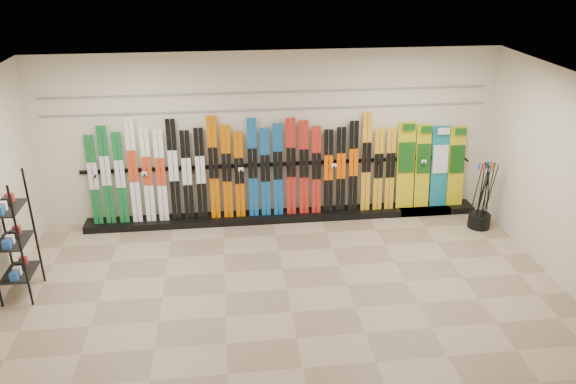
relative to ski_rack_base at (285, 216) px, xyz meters
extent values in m
plane|color=gray|center=(-0.22, -2.28, -0.06)|extent=(8.00, 8.00, 0.00)
plane|color=beige|center=(-0.22, 0.22, 1.44)|extent=(8.00, 0.00, 8.00)
plane|color=beige|center=(3.78, -2.28, 1.44)|extent=(0.00, 5.00, 5.00)
plane|color=silver|center=(-0.22, -2.28, 2.94)|extent=(8.00, 8.00, 0.00)
cube|color=black|center=(0.00, 0.00, 0.00)|extent=(8.00, 0.40, 0.12)
cube|color=#105F29|center=(-3.27, 0.03, 0.85)|extent=(0.17, 0.18, 1.58)
cube|color=#105F29|center=(-3.05, 0.04, 0.92)|extent=(0.17, 0.19, 1.72)
cube|color=#105F29|center=(-2.82, 0.03, 0.86)|extent=(0.17, 0.18, 1.61)
cube|color=silver|center=(-2.60, 0.04, 0.98)|extent=(0.17, 0.20, 1.84)
cube|color=silver|center=(-2.37, 0.03, 0.89)|extent=(0.17, 0.18, 1.67)
cube|color=silver|center=(-2.14, 0.03, 0.87)|extent=(0.17, 0.18, 1.63)
cube|color=black|center=(-1.92, 0.04, 0.96)|extent=(0.17, 0.20, 1.80)
cube|color=black|center=(-1.70, 0.03, 0.86)|extent=(0.17, 0.18, 1.60)
cube|color=black|center=(-1.46, 0.03, 0.88)|extent=(0.17, 0.18, 1.63)
cube|color=#C45900|center=(-1.23, 0.04, 0.98)|extent=(0.17, 0.20, 1.83)
cube|color=#C45900|center=(-1.01, 0.03, 0.89)|extent=(0.17, 0.18, 1.67)
cube|color=#C45900|center=(-0.79, 0.03, 0.83)|extent=(0.17, 0.17, 1.54)
cube|color=#0F5098|center=(-0.56, 0.04, 0.94)|extent=(0.17, 0.20, 1.77)
cube|color=#0F5098|center=(-0.34, 0.03, 0.86)|extent=(0.17, 0.18, 1.59)
cube|color=#0F5098|center=(-0.11, 0.03, 0.89)|extent=(0.17, 0.18, 1.67)
cube|color=red|center=(0.12, 0.04, 0.93)|extent=(0.17, 0.19, 1.75)
cube|color=red|center=(0.35, 0.04, 0.91)|extent=(0.17, 0.19, 1.70)
cube|color=red|center=(0.57, 0.03, 0.85)|extent=(0.17, 0.18, 1.59)
cube|color=black|center=(0.79, 0.03, 0.82)|extent=(0.17, 0.17, 1.52)
cube|color=black|center=(1.02, 0.03, 0.84)|extent=(0.17, 0.17, 1.56)
cube|color=black|center=(1.24, 0.03, 0.89)|extent=(0.17, 0.18, 1.66)
cube|color=gold|center=(1.48, 0.04, 0.96)|extent=(0.17, 0.20, 1.81)
cube|color=gold|center=(1.70, 0.03, 0.81)|extent=(0.17, 0.17, 1.51)
cube|color=gold|center=(1.92, 0.03, 0.82)|extent=(0.17, 0.17, 1.51)
cube|color=gold|center=(2.23, 0.08, 0.85)|extent=(0.32, 0.24, 1.58)
cube|color=gold|center=(2.54, 0.08, 0.82)|extent=(0.27, 0.24, 1.53)
cube|color=#14728C|center=(2.87, 0.07, 0.80)|extent=(0.32, 0.23, 1.49)
cube|color=gold|center=(3.19, 0.07, 0.79)|extent=(0.30, 0.23, 1.47)
cube|color=black|center=(-3.97, -1.94, 0.84)|extent=(0.40, 0.60, 1.80)
cylinder|color=black|center=(3.38, -0.72, 0.07)|extent=(0.38, 0.38, 0.25)
cylinder|color=black|center=(3.30, -0.77, 0.55)|extent=(0.08, 0.11, 1.18)
cylinder|color=black|center=(3.40, -0.75, 0.55)|extent=(0.10, 0.09, 1.18)
cylinder|color=black|center=(3.38, -0.78, 0.55)|extent=(0.13, 0.13, 1.17)
cylinder|color=black|center=(3.52, -0.68, 0.55)|extent=(0.09, 0.16, 1.17)
cylinder|color=black|center=(3.38, -0.63, 0.55)|extent=(0.05, 0.08, 1.18)
cylinder|color=black|center=(3.45, -0.75, 0.55)|extent=(0.09, 0.10, 1.18)
cylinder|color=black|center=(3.42, -0.62, 0.55)|extent=(0.15, 0.04, 1.17)
cylinder|color=black|center=(3.38, -0.65, 0.55)|extent=(0.09, 0.09, 1.18)
cylinder|color=black|center=(3.48, -0.71, 0.55)|extent=(0.14, 0.12, 1.17)
cylinder|color=black|center=(3.41, -0.73, 0.55)|extent=(0.03, 0.04, 1.18)
cylinder|color=black|center=(3.25, -0.68, 0.55)|extent=(0.11, 0.09, 1.18)
cube|color=gray|center=(-0.22, 0.20, 1.94)|extent=(7.60, 0.02, 0.03)
cube|color=gray|center=(-0.22, 0.20, 2.24)|extent=(7.60, 0.02, 0.03)
camera|label=1|loc=(-1.01, -9.11, 4.52)|focal=35.00mm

